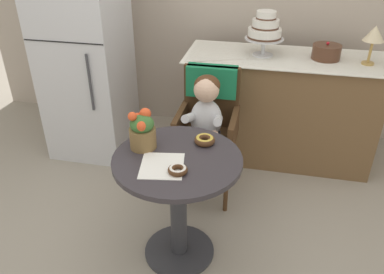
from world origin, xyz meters
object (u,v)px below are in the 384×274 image
Objects in this scene: cafe_table at (178,188)px; donut_mid at (205,140)px; tiered_cake_stand at (265,30)px; donut_front at (178,170)px; table_lamp at (374,35)px; flower_vase at (142,130)px; refrigerator at (85,57)px; seated_child at (205,117)px; round_layer_cake at (326,52)px; wicker_chair at (209,112)px.

donut_mid is (0.12, 0.18, 0.24)m from cafe_table.
tiered_cake_stand is at bearing 77.25° from donut_mid.
donut_front is 0.36× the size of table_lamp.
flower_vase is 0.81× the size of table_lamp.
donut_mid is 1.49m from refrigerator.
refrigerator reaches higher than flower_vase.
seated_child is 3.39× the size of round_layer_cake.
round_layer_cake is (0.48, 0.01, -0.15)m from tiered_cake_stand.
tiered_cake_stand reaches higher than flower_vase.
seated_child is 1.23m from refrigerator.
table_lamp reaches higher than cafe_table.
tiered_cake_stand reaches higher than donut_mid.
tiered_cake_stand is at bearing 65.90° from seated_child.
seated_child is at bearing 62.81° from flower_vase.
seated_child is 3.15× the size of flower_vase.
refrigerator is at bearing 128.92° from flower_vase.
flower_vase is (-0.26, -0.67, 0.19)m from wicker_chair.
wicker_chair reaches higher than flower_vase.
seated_child is at bearing 89.03° from donut_front.
round_layer_cake reaches higher than flower_vase.
tiered_cake_stand is 0.78m from table_lamp.
table_lamp is at bearing -10.67° from round_layer_cake.
cafe_table is at bearing -46.33° from refrigerator.
donut_front is 1.52m from tiered_cake_stand.
refrigerator reaches higher than donut_front.
table_lamp is (1.10, 0.52, 0.48)m from wicker_chair.
table_lamp is at bearing 46.36° from donut_mid.
round_layer_cake is at bearing 42.62° from seated_child.
round_layer_cake reaches higher than cafe_table.
wicker_chair is 3.35× the size of table_lamp.
wicker_chair is 0.56× the size of refrigerator.
donut_mid is 0.07× the size of refrigerator.
flower_vase is 1.39m from tiered_cake_stand.
donut_front is (-0.01, -0.72, 0.06)m from seated_child.
donut_front is 1.82m from table_lamp.
table_lamp is (1.15, 1.26, 0.61)m from cafe_table.
round_layer_cake is (1.06, 1.25, 0.12)m from flower_vase.
seated_child is at bearing 85.14° from cafe_table.
table_lamp reaches higher than donut_mid.
wicker_chair is at bearing -18.40° from refrigerator.
refrigerator is (-1.90, -0.21, -0.11)m from round_layer_cake.
round_layer_cake is at bearing 35.32° from wicker_chair.
cafe_table is at bearing -123.39° from donut_mid.
tiered_cake_stand is at bearing 74.04° from cafe_table.
cafe_table is 1.48m from tiered_cake_stand.
donut_mid is at bearing -80.16° from seated_child.
round_layer_cake is (0.80, 0.74, 0.28)m from seated_child.
donut_front is at bearing -74.89° from cafe_table.
cafe_table is at bearing -132.35° from table_lamp.
wicker_chair is 0.57m from donut_mid.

